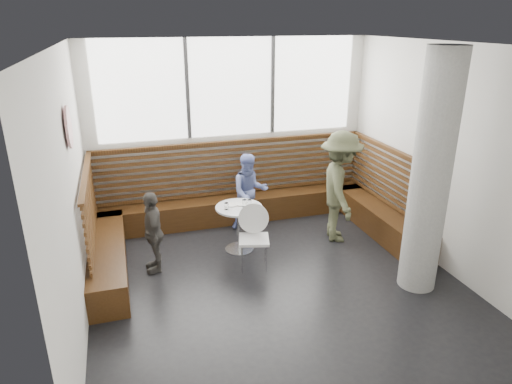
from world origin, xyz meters
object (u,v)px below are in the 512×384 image
object	(u,v)px
adult_man	(340,187)
child_left	(153,232)
child_back	(250,192)
concrete_column	(431,176)
cafe_chair	(252,232)
cafe_table	(239,219)

from	to	relation	value
adult_man	child_left	world-z (taller)	adult_man
child_back	concrete_column	bearing A→B (deg)	-52.15
child_left	cafe_chair	bearing A→B (deg)	76.58
cafe_table	concrete_column	bearing A→B (deg)	-38.86
concrete_column	adult_man	size ratio (longest dim) A/B	1.74
cafe_chair	child_left	xyz separation A→B (m)	(-1.40, 0.31, 0.05)
concrete_column	child_back	size ratio (longest dim) A/B	2.38
cafe_table	child_back	size ratio (longest dim) A/B	0.56
child_back	child_left	xyz separation A→B (m)	(-1.74, -1.00, -0.06)
cafe_chair	adult_man	xyz separation A→B (m)	(1.62, 0.46, 0.36)
child_left	adult_man	bearing A→B (deg)	91.86
cafe_table	adult_man	distance (m)	1.73
cafe_chair	child_back	xyz separation A→B (m)	(0.34, 1.30, 0.12)
child_back	child_left	size ratio (longest dim) A/B	1.10
concrete_column	child_left	world-z (taller)	concrete_column
concrete_column	cafe_table	world-z (taller)	concrete_column
child_left	concrete_column	bearing A→B (deg)	65.81
adult_man	child_left	size ratio (longest dim) A/B	1.51
child_left	cafe_table	bearing A→B (deg)	98.30
adult_man	child_left	xyz separation A→B (m)	(-3.02, -0.15, -0.31)
cafe_chair	adult_man	size ratio (longest dim) A/B	0.51
child_left	child_back	bearing A→B (deg)	118.82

